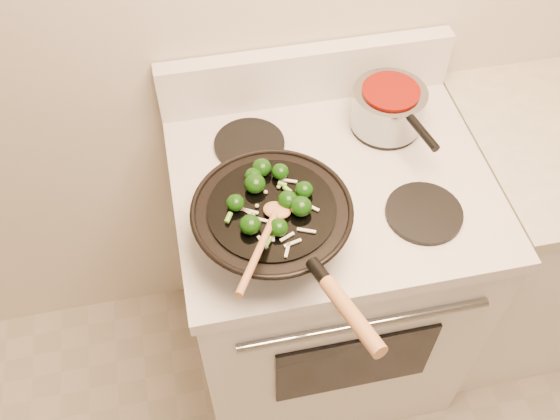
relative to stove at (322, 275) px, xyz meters
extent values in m
cube|color=silver|center=(0.00, 0.00, -0.03)|extent=(0.76, 0.64, 0.88)
cube|color=silver|center=(0.00, 0.00, 0.43)|extent=(0.78, 0.66, 0.04)
cube|color=silver|center=(0.00, 0.30, 0.53)|extent=(0.78, 0.05, 0.16)
cylinder|color=gray|center=(0.00, -0.33, 0.31)|extent=(0.60, 0.02, 0.02)
cube|color=black|center=(0.00, -0.33, 0.08)|extent=(0.42, 0.01, 0.28)
cylinder|color=black|center=(-0.18, -0.15, 0.46)|extent=(0.18, 0.18, 0.01)
cylinder|color=black|center=(0.18, -0.15, 0.46)|extent=(0.18, 0.18, 0.01)
cylinder|color=black|center=(-0.18, 0.15, 0.46)|extent=(0.18, 0.18, 0.01)
cylinder|color=black|center=(0.18, 0.15, 0.46)|extent=(0.18, 0.18, 0.01)
torus|color=black|center=(-0.18, -0.15, 0.56)|extent=(0.35, 0.35, 0.01)
cylinder|color=black|center=(-0.18, -0.15, 0.57)|extent=(0.27, 0.27, 0.01)
cylinder|color=black|center=(-0.13, -0.34, 0.59)|extent=(0.04, 0.06, 0.04)
cylinder|color=#B57747|center=(-0.09, -0.45, 0.61)|extent=(0.08, 0.18, 0.06)
ellipsoid|color=#0E3408|center=(-0.18, -0.05, 0.59)|extent=(0.04, 0.04, 0.04)
cylinder|color=#3D752A|center=(-0.17, -0.05, 0.57)|extent=(0.02, 0.02, 0.01)
ellipsoid|color=#0E3408|center=(-0.21, -0.10, 0.59)|extent=(0.05, 0.05, 0.04)
ellipsoid|color=#0E3408|center=(-0.14, -0.07, 0.58)|extent=(0.04, 0.04, 0.03)
ellipsoid|color=#0E3408|center=(-0.23, -0.20, 0.59)|extent=(0.04, 0.04, 0.04)
cylinder|color=#3D752A|center=(-0.22, -0.20, 0.57)|extent=(0.01, 0.02, 0.01)
ellipsoid|color=#0E3408|center=(-0.18, -0.22, 0.58)|extent=(0.04, 0.04, 0.03)
ellipsoid|color=#0E3408|center=(-0.20, -0.07, 0.58)|extent=(0.04, 0.04, 0.03)
ellipsoid|color=#0E3408|center=(-0.12, -0.18, 0.59)|extent=(0.05, 0.05, 0.04)
cylinder|color=#3D752A|center=(-0.11, -0.18, 0.57)|extent=(0.02, 0.02, 0.01)
ellipsoid|color=#0E3408|center=(-0.12, -0.16, 0.58)|extent=(0.03, 0.03, 0.03)
ellipsoid|color=#0E3408|center=(-0.25, -0.14, 0.58)|extent=(0.04, 0.04, 0.03)
ellipsoid|color=#0E3408|center=(-0.11, -0.13, 0.58)|extent=(0.04, 0.04, 0.03)
cylinder|color=#3D752A|center=(-0.09, -0.13, 0.57)|extent=(0.02, 0.02, 0.02)
ellipsoid|color=#0E3408|center=(-0.15, -0.15, 0.59)|extent=(0.04, 0.04, 0.04)
cube|color=white|center=(-0.22, -0.24, 0.57)|extent=(0.02, 0.03, 0.00)
cube|color=white|center=(-0.21, -0.18, 0.57)|extent=(0.04, 0.03, 0.00)
cube|color=white|center=(-0.24, -0.15, 0.57)|extent=(0.03, 0.04, 0.00)
cube|color=white|center=(-0.12, -0.23, 0.57)|extent=(0.04, 0.02, 0.00)
cube|color=white|center=(-0.10, -0.17, 0.57)|extent=(0.03, 0.03, 0.00)
cube|color=white|center=(-0.19, -0.22, 0.57)|extent=(0.01, 0.04, 0.00)
cube|color=white|center=(-0.11, -0.14, 0.57)|extent=(0.02, 0.04, 0.00)
cube|color=white|center=(-0.23, -0.15, 0.57)|extent=(0.04, 0.03, 0.00)
cube|color=white|center=(-0.12, -0.15, 0.57)|extent=(0.01, 0.04, 0.00)
cube|color=white|center=(-0.17, -0.27, 0.57)|extent=(0.02, 0.03, 0.00)
cube|color=white|center=(-0.13, -0.09, 0.57)|extent=(0.04, 0.02, 0.00)
cube|color=white|center=(-0.16, -0.24, 0.57)|extent=(0.03, 0.02, 0.00)
cube|color=white|center=(-0.16, -0.25, 0.57)|extent=(0.04, 0.02, 0.00)
cylinder|color=#63AC37|center=(-0.27, -0.17, 0.58)|extent=(0.02, 0.02, 0.01)
cylinder|color=#63AC37|center=(-0.24, -0.12, 0.58)|extent=(0.02, 0.02, 0.02)
cylinder|color=#63AC37|center=(-0.18, -0.20, 0.58)|extent=(0.01, 0.02, 0.02)
cylinder|color=#63AC37|center=(-0.14, -0.12, 0.58)|extent=(0.02, 0.01, 0.01)
cylinder|color=#63AC37|center=(-0.21, -0.24, 0.58)|extent=(0.02, 0.02, 0.01)
cylinder|color=#63AC37|center=(-0.15, -0.10, 0.58)|extent=(0.03, 0.02, 0.02)
sphere|color=beige|center=(-0.22, -0.17, 0.57)|extent=(0.01, 0.01, 0.01)
sphere|color=beige|center=(-0.21, -0.14, 0.57)|extent=(0.01, 0.01, 0.01)
sphere|color=beige|center=(-0.19, -0.11, 0.57)|extent=(0.01, 0.01, 0.01)
sphere|color=beige|center=(-0.12, -0.13, 0.57)|extent=(0.01, 0.01, 0.01)
sphere|color=beige|center=(-0.15, -0.10, 0.57)|extent=(0.01, 0.01, 0.01)
ellipsoid|color=#B57747|center=(-0.17, -0.17, 0.58)|extent=(0.07, 0.07, 0.02)
cylinder|color=#B57747|center=(-0.23, -0.28, 0.61)|extent=(0.13, 0.22, 0.07)
cylinder|color=gray|center=(0.18, 0.15, 0.52)|extent=(0.19, 0.19, 0.10)
cylinder|color=#670B04|center=(0.18, 0.15, 0.57)|extent=(0.15, 0.15, 0.01)
cylinder|color=black|center=(0.21, 0.00, 0.56)|extent=(0.04, 0.12, 0.02)
camera|label=1|loc=(-0.33, -0.95, 1.61)|focal=40.00mm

